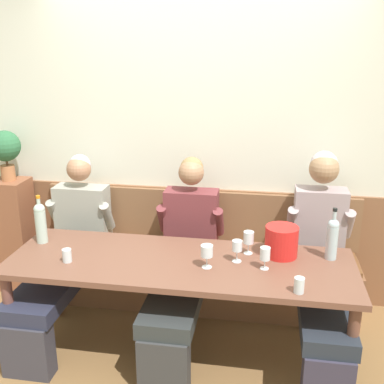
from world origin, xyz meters
TOP-DOWN VIEW (x-y plane):
  - ground_plane at (0.00, 0.00)m, footprint 6.80×6.80m
  - room_wall_back at (0.00, 1.09)m, footprint 6.80×0.08m
  - wood_wainscot_panel at (0.00, 1.04)m, footprint 6.80×0.03m
  - wall_bench at (0.00, 0.83)m, footprint 2.61×0.42m
  - dining_table at (0.00, 0.15)m, footprint 2.31×0.77m
  - person_right_seat at (-0.95, 0.45)m, footprint 0.53×1.22m
  - person_center_right_seat at (-0.03, 0.46)m, footprint 0.52×1.22m
  - person_left_seat at (0.96, 0.49)m, footprint 0.49×1.23m
  - ice_bucket at (0.66, 0.33)m, footprint 0.22×0.22m
  - wine_bottle_clear_water at (-1.04, 0.28)m, footprint 0.08×0.08m
  - wine_bottle_amber_mid at (0.99, 0.34)m, footprint 0.08×0.08m
  - wine_glass_left_end at (0.56, 0.12)m, footprint 0.07×0.07m
  - wine_glass_right_end at (0.38, 0.19)m, footprint 0.07×0.07m
  - wine_glass_mid_right at (0.44, 0.33)m, footprint 0.07×0.07m
  - wine_glass_mid_left at (0.19, 0.08)m, footprint 0.08×0.08m
  - water_tumbler_right at (0.76, -0.15)m, footprint 0.06×0.06m
  - water_tumbler_center at (-0.73, 0.01)m, footprint 0.06×0.06m
  - corner_pedestal at (-1.61, 0.86)m, footprint 0.28×0.28m
  - potted_plant at (-1.61, 0.86)m, footprint 0.26×0.26m

SIDE VIEW (x-z plane):
  - ground_plane at x=0.00m, z-range -0.02..0.00m
  - wall_bench at x=0.00m, z-range -0.19..0.75m
  - wood_wainscot_panel at x=0.00m, z-range 0.00..0.95m
  - corner_pedestal at x=-1.61m, z-range 0.00..1.00m
  - person_right_seat at x=-0.95m, z-range -0.03..1.22m
  - person_center_right_seat at x=-0.03m, z-range -0.03..1.24m
  - dining_table at x=0.00m, z-range 0.28..1.01m
  - person_left_seat at x=0.96m, z-range -0.01..1.34m
  - water_tumbler_center at x=-0.73m, z-range 0.72..0.81m
  - water_tumbler_right at x=0.76m, z-range 0.72..0.82m
  - wine_glass_left_end at x=0.56m, z-range 0.75..0.90m
  - ice_bucket at x=0.66m, z-range 0.72..0.93m
  - wine_glass_right_end at x=0.38m, z-range 0.76..0.91m
  - wine_glass_mid_left at x=0.19m, z-range 0.76..0.91m
  - wine_glass_mid_right at x=0.44m, z-range 0.76..0.92m
  - wine_bottle_amber_mid at x=0.99m, z-range 0.70..1.06m
  - wine_bottle_clear_water at x=-1.04m, z-range 0.71..1.06m
  - potted_plant at x=-1.61m, z-range 1.06..1.48m
  - room_wall_back at x=0.00m, z-range 0.00..2.80m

